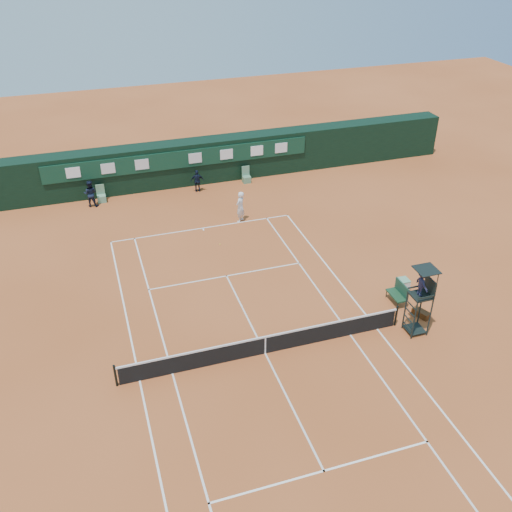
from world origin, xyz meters
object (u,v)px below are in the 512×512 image
at_px(umpire_chair, 422,288).
at_px(player_bench, 399,292).
at_px(player, 240,207).
at_px(tennis_net, 265,344).
at_px(cooler, 403,285).

xyz_separation_m(umpire_chair, player_bench, (0.43, 2.25, -1.86)).
relative_size(umpire_chair, player, 1.73).
bearing_deg(player, tennis_net, 35.31).
xyz_separation_m(umpire_chair, cooler, (1.17, 3.11, -2.13)).
bearing_deg(umpire_chair, cooler, 69.31).
xyz_separation_m(player_bench, player, (-4.99, 10.50, 0.39)).
distance_m(tennis_net, player_bench, 7.60).
bearing_deg(player_bench, cooler, 49.02).
bearing_deg(player, player_bench, 72.20).
height_order(cooler, player, player).
xyz_separation_m(player_bench, cooler, (0.75, 0.86, -0.27)).
height_order(tennis_net, umpire_chair, umpire_chair).
relative_size(tennis_net, player, 6.52).
relative_size(tennis_net, umpire_chair, 3.77).
bearing_deg(player_bench, tennis_net, -168.12).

